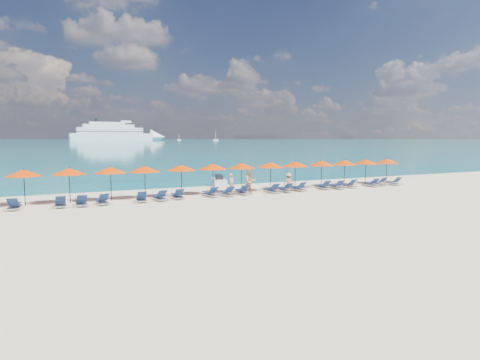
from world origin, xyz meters
name	(u,v)px	position (x,y,z in m)	size (l,w,h in m)	color
ground	(260,204)	(0.00, 0.00, 0.00)	(1400.00, 1400.00, 0.00)	beige
sea	(62,140)	(0.00, 660.00, 0.01)	(1600.00, 1300.00, 0.01)	#1FA9B2
cruise_ship	(120,134)	(72.03, 547.40, 9.27)	(128.88, 27.53, 35.62)	silver
sailboat_near	(216,140)	(182.07, 471.02, 1.22)	(6.51, 2.17, 11.93)	silver
sailboat_far	(179,140)	(157.36, 555.87, 1.02)	(5.44, 1.81, 9.98)	silver
jetski	(219,182)	(1.01, 9.45, 0.39)	(1.58, 2.83, 0.95)	silver
beachgoer_a	(232,184)	(0.01, 4.47, 0.77)	(0.56, 0.37, 1.54)	tan
beachgoer_b	(250,181)	(1.19, 3.85, 0.96)	(0.93, 0.54, 1.91)	tan
beachgoer_c	(288,182)	(4.62, 4.14, 0.71)	(0.91, 0.42, 1.41)	tan
umbrella_1	(24,173)	(-13.28, 5.19, 2.02)	(2.10, 2.10, 2.28)	black
umbrella_2	(69,171)	(-10.78, 5.25, 2.02)	(2.10, 2.10, 2.28)	black
umbrella_3	(110,170)	(-8.29, 5.21, 2.02)	(2.10, 2.10, 2.28)	black
umbrella_4	(145,169)	(-6.09, 5.11, 2.02)	(2.10, 2.10, 2.28)	black
umbrella_5	(181,168)	(-3.52, 5.17, 2.02)	(2.10, 2.10, 2.28)	black
umbrella_6	(213,166)	(-1.09, 5.33, 2.02)	(2.10, 2.10, 2.28)	black
umbrella_7	(242,166)	(1.17, 5.21, 2.02)	(2.10, 2.10, 2.28)	black
umbrella_8	(271,165)	(3.61, 5.14, 2.02)	(2.10, 2.10, 2.28)	black
umbrella_9	(295,164)	(5.89, 5.17, 2.02)	(2.10, 2.10, 2.28)	black
umbrella_10	(322,163)	(8.46, 5.20, 2.02)	(2.10, 2.10, 2.28)	black
umbrella_11	(345,162)	(10.75, 5.07, 2.02)	(2.10, 2.10, 2.28)	black
umbrella_12	(366,162)	(13.30, 5.32, 2.02)	(2.10, 2.10, 2.28)	black
umbrella_13	(387,161)	(15.52, 5.09, 2.02)	(2.10, 2.10, 2.28)	black
lounger_2	(14,205)	(-13.78, 4.13, 0.24)	(0.71, 1.73, 0.66)	silver
lounger_3	(60,203)	(-11.37, 3.92, 0.24)	(0.67, 1.72, 0.66)	silver
lounger_4	(81,202)	(-10.21, 3.82, 0.24)	(0.66, 1.71, 0.66)	silver
lounger_5	(102,201)	(-9.01, 3.83, 0.24)	(0.79, 1.75, 0.66)	silver
lounger_6	(141,198)	(-6.61, 3.88, 0.24)	(0.78, 1.75, 0.66)	silver
lounger_7	(160,197)	(-5.41, 3.93, 0.24)	(0.77, 1.75, 0.66)	silver
lounger_8	(177,195)	(-4.15, 4.07, 0.24)	(0.70, 1.73, 0.66)	silver
lounger_9	(210,193)	(-1.79, 4.10, 0.24)	(0.76, 1.75, 0.66)	silver
lounger_10	(226,193)	(-0.64, 3.90, 0.24)	(0.69, 1.72, 0.66)	silver
lounger_11	(242,191)	(0.67, 4.17, 0.24)	(0.70, 1.73, 0.66)	silver
lounger_12	(272,190)	(3.10, 4.04, 0.24)	(0.68, 1.72, 0.66)	silver
lounger_13	(285,189)	(4.18, 3.95, 0.24)	(0.62, 1.70, 0.66)	silver
lounger_14	(298,188)	(5.43, 4.07, 0.24)	(0.74, 1.74, 0.66)	silver
lounger_15	(323,186)	(7.90, 4.18, 0.24)	(0.77, 1.75, 0.66)	silver
lounger_16	(336,186)	(8.95, 3.90, 0.24)	(0.69, 1.72, 0.66)	silver
lounger_17	(348,185)	(10.32, 4.04, 0.24)	(0.71, 1.73, 0.66)	silver
lounger_18	(371,184)	(12.58, 3.84, 0.24)	(0.74, 1.74, 0.66)	silver
lounger_19	(379,183)	(13.71, 4.14, 0.24)	(0.69, 1.72, 0.66)	silver
lounger_20	(393,182)	(15.05, 3.81, 0.24)	(0.75, 1.74, 0.66)	silver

